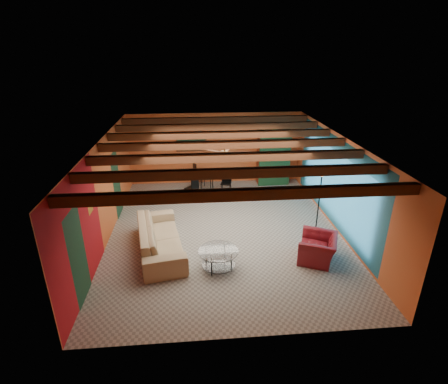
{
  "coord_description": "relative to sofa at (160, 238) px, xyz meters",
  "views": [
    {
      "loc": [
        -0.8,
        -8.78,
        4.97
      ],
      "look_at": [
        0.0,
        0.2,
        1.15
      ],
      "focal_mm": 27.77,
      "sensor_mm": 36.0,
      "label": 1
    }
  ],
  "objects": [
    {
      "name": "sofa",
      "position": [
        0.0,
        0.0,
        0.0
      ],
      "size": [
        1.49,
        2.8,
        0.78
      ],
      "primitive_type": "imported",
      "rotation": [
        0.0,
        0.0,
        1.75
      ],
      "color": "tan",
      "rests_on": "ground"
    },
    {
      "name": "ceiling_fan",
      "position": [
        1.76,
        0.9,
        1.97
      ],
      "size": [
        1.5,
        1.5,
        0.44
      ],
      "primitive_type": null,
      "color": "#472614",
      "rests_on": "ceiling"
    },
    {
      "name": "floor_lamp",
      "position": [
        4.41,
        0.7,
        0.56
      ],
      "size": [
        0.39,
        0.39,
        1.89
      ],
      "primitive_type": null,
      "rotation": [
        0.0,
        0.0,
        0.02
      ],
      "color": "black",
      "rests_on": "ground"
    },
    {
      "name": "coffee_table",
      "position": [
        1.45,
        -0.88,
        -0.14
      ],
      "size": [
        1.17,
        1.17,
        0.49
      ],
      "primitive_type": null,
      "rotation": [
        0.0,
        0.0,
        0.24
      ],
      "color": "silver",
      "rests_on": "ground"
    },
    {
      "name": "room",
      "position": [
        1.76,
        1.01,
        1.97
      ],
      "size": [
        6.52,
        8.01,
        2.71
      ],
      "color": "gray",
      "rests_on": "ground"
    },
    {
      "name": "dining_table",
      "position": [
        1.33,
        3.83,
        0.08
      ],
      "size": [
        2.15,
        2.15,
        0.93
      ],
      "primitive_type": null,
      "rotation": [
        0.0,
        0.0,
        -0.23
      ],
      "color": "white",
      "rests_on": "ground"
    },
    {
      "name": "painting",
      "position": [
        0.86,
        4.86,
        1.26
      ],
      "size": [
        1.05,
        0.03,
        0.65
      ],
      "primitive_type": "cube",
      "color": "black",
      "rests_on": "wall_back"
    },
    {
      "name": "armchair",
      "position": [
        3.94,
        -0.74,
        -0.06
      ],
      "size": [
        1.21,
        1.27,
        0.65
      ],
      "primitive_type": "imported",
      "rotation": [
        0.0,
        0.0,
        -1.99
      ],
      "color": "maroon",
      "rests_on": "ground"
    },
    {
      "name": "potted_plant",
      "position": [
        3.96,
        4.6,
        1.86
      ],
      "size": [
        0.5,
        0.46,
        0.45
      ],
      "primitive_type": "imported",
      "rotation": [
        0.0,
        0.0,
        0.3
      ],
      "color": "#26661E",
      "rests_on": "armoire"
    },
    {
      "name": "armoire",
      "position": [
        3.96,
        4.6,
        0.62
      ],
      "size": [
        1.17,
        0.6,
        2.03
      ],
      "primitive_type": "cube",
      "rotation": [
        0.0,
        0.0,
        0.03
      ],
      "color": "maroon",
      "rests_on": "ground"
    },
    {
      "name": "vase",
      "position": [
        1.33,
        3.83,
        0.63
      ],
      "size": [
        0.21,
        0.21,
        0.18
      ],
      "primitive_type": "imported",
      "rotation": [
        0.0,
        0.0,
        0.26
      ],
      "color": "orange",
      "rests_on": "dining_table"
    }
  ]
}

